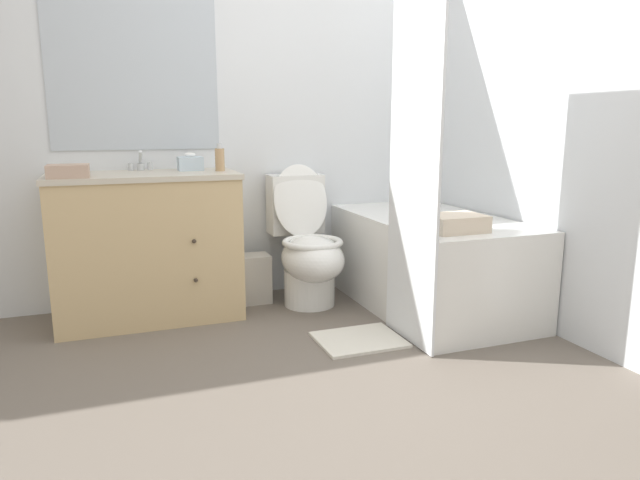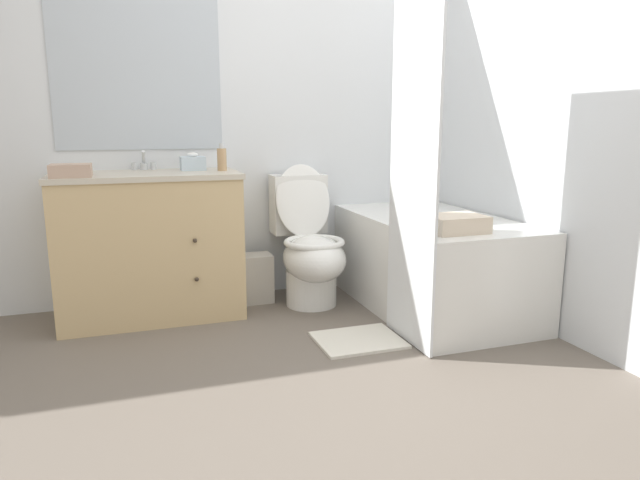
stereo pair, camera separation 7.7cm
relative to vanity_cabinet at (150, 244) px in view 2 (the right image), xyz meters
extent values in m
plane|color=#6B6056|center=(0.76, -1.25, -0.44)|extent=(14.00, 14.00, 0.00)
cube|color=silver|center=(0.76, 0.29, 0.81)|extent=(8.00, 0.05, 2.50)
cube|color=#B2BCC6|center=(0.00, 0.26, 1.00)|extent=(0.97, 0.01, 0.93)
cube|color=silver|center=(2.06, -0.49, 0.81)|extent=(0.05, 2.52, 2.50)
cube|color=tan|center=(0.00, 0.00, -0.02)|extent=(1.02, 0.54, 0.82)
cube|color=beige|center=(0.00, 0.00, 0.40)|extent=(1.04, 0.56, 0.03)
cylinder|color=white|center=(0.00, 0.00, 0.36)|extent=(0.34, 0.34, 0.10)
sphere|color=#382D23|center=(0.23, -0.28, 0.06)|extent=(0.02, 0.02, 0.02)
sphere|color=#382D23|center=(0.23, -0.28, -0.16)|extent=(0.02, 0.02, 0.02)
cylinder|color=silver|center=(0.00, 0.21, 0.44)|extent=(0.04, 0.04, 0.04)
cylinder|color=silver|center=(0.00, 0.17, 0.50)|extent=(0.02, 0.11, 0.09)
cylinder|color=silver|center=(-0.06, 0.21, 0.44)|extent=(0.03, 0.03, 0.04)
cylinder|color=silver|center=(0.05, 0.21, 0.44)|extent=(0.03, 0.03, 0.04)
cylinder|color=white|center=(0.96, -0.12, -0.32)|extent=(0.32, 0.32, 0.23)
ellipsoid|color=white|center=(0.96, -0.18, -0.12)|extent=(0.38, 0.50, 0.28)
torus|color=white|center=(0.96, -0.18, -0.02)|extent=(0.37, 0.37, 0.04)
cube|color=white|center=(0.96, 0.16, 0.17)|extent=(0.35, 0.18, 0.38)
ellipsoid|color=white|center=(0.96, 0.04, 0.21)|extent=(0.36, 0.15, 0.46)
cube|color=white|center=(1.64, -0.42, -0.15)|extent=(0.77, 1.37, 0.57)
cube|color=#A8ADAE|center=(1.64, -0.42, 0.13)|extent=(0.65, 1.25, 0.01)
cube|color=white|center=(1.25, -0.88, 0.58)|extent=(0.02, 0.49, 2.02)
cube|color=#B7B2A8|center=(0.64, 0.06, -0.28)|extent=(0.20, 0.17, 0.31)
cube|color=silver|center=(0.28, 0.08, 0.46)|extent=(0.14, 0.13, 0.08)
ellipsoid|color=white|center=(0.28, 0.08, 0.51)|extent=(0.06, 0.04, 0.03)
cylinder|color=tan|center=(0.44, -0.01, 0.48)|extent=(0.06, 0.06, 0.13)
cylinder|color=silver|center=(0.44, -0.01, 0.56)|extent=(0.03, 0.03, 0.03)
cube|color=tan|center=(-0.38, -0.16, 0.45)|extent=(0.21, 0.17, 0.07)
cube|color=beige|center=(1.51, -0.87, 0.18)|extent=(0.30, 0.23, 0.09)
cube|color=silver|center=(1.00, -0.80, -0.43)|extent=(0.44, 0.36, 0.02)
camera|label=1|loc=(-0.19, -3.39, 0.69)|focal=32.00mm
camera|label=2|loc=(-0.11, -3.42, 0.69)|focal=32.00mm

